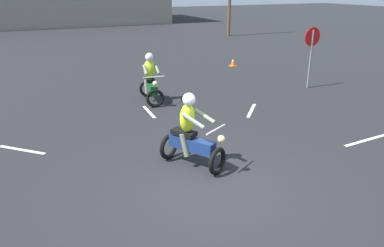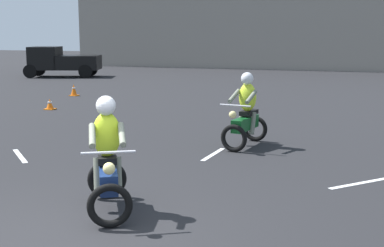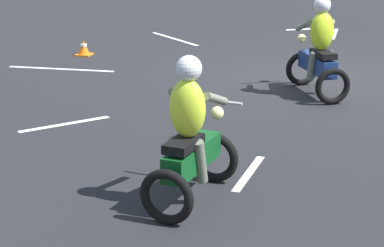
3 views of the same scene
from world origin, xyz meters
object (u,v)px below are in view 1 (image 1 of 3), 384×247
object	(u,v)px
stop_sign	(312,45)
traffic_cone_near_right	(233,62)
motorcycle_rider_background	(151,81)
motorcycle_rider_foreground	(191,135)

from	to	relation	value
stop_sign	traffic_cone_near_right	bearing A→B (deg)	96.04
motorcycle_rider_background	motorcycle_rider_foreground	bearing A→B (deg)	88.66
motorcycle_rider_background	stop_sign	world-z (taller)	stop_sign
motorcycle_rider_foreground	motorcycle_rider_background	size ratio (longest dim) A/B	1.00
motorcycle_rider_foreground	motorcycle_rider_background	world-z (taller)	same
traffic_cone_near_right	motorcycle_rider_foreground	bearing A→B (deg)	-125.96
motorcycle_rider_foreground	traffic_cone_near_right	bearing A→B (deg)	-155.37
stop_sign	traffic_cone_near_right	world-z (taller)	stop_sign
motorcycle_rider_background	stop_sign	size ratio (longest dim) A/B	0.72
motorcycle_rider_foreground	stop_sign	distance (m)	8.15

